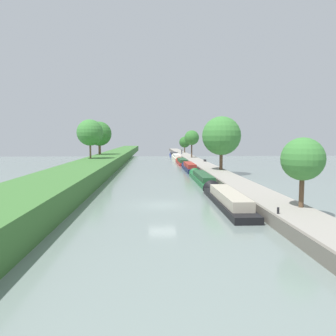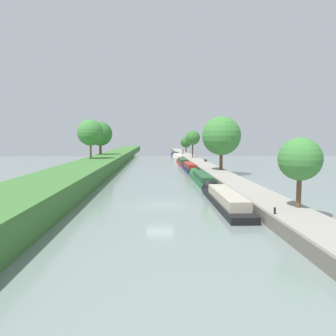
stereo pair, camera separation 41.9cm
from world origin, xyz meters
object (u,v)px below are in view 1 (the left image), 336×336
object	(u,v)px
park_bench	(205,160)
person_walking	(182,151)
narrowboat_blue	(173,155)
mooring_bollard_far	(178,152)
narrowboat_black	(225,198)
narrowboat_navy	(189,167)
mooring_bollard_near	(278,210)
narrowboat_green	(202,178)
narrowboat_cream	(176,157)
narrowboat_red	(182,162)

from	to	relation	value
park_bench	person_walking	bearing A→B (deg)	93.85
narrowboat_blue	mooring_bollard_far	world-z (taller)	narrowboat_blue
narrowboat_black	narrowboat_blue	distance (m)	78.28
narrowboat_navy	mooring_bollard_near	xyz separation A→B (m)	(1.81, -39.77, 0.51)
narrowboat_green	mooring_bollard_near	world-z (taller)	mooring_bollard_near
narrowboat_green	narrowboat_cream	xyz separation A→B (m)	(-0.11, 47.17, 0.12)
narrowboat_navy	mooring_bollard_near	bearing A→B (deg)	-87.39
narrowboat_cream	narrowboat_blue	world-z (taller)	narrowboat_cream
narrowboat_navy	mooring_bollard_far	world-z (taller)	narrowboat_navy
narrowboat_black	narrowboat_green	size ratio (longest dim) A/B	0.97
narrowboat_green	narrowboat_cream	world-z (taller)	narrowboat_cream
narrowboat_navy	mooring_bollard_far	size ratio (longest dim) A/B	29.66
narrowboat_red	park_bench	size ratio (longest dim) A/B	9.26
person_walking	mooring_bollard_near	xyz separation A→B (m)	(-0.69, -83.48, -0.65)
narrowboat_blue	person_walking	size ratio (longest dim) A/B	6.90
narrowboat_green	mooring_bollard_near	distance (m)	23.91
narrowboat_cream	park_bench	bearing A→B (deg)	-76.75
narrowboat_cream	person_walking	distance (m)	12.80
narrowboat_blue	narrowboat_black	bearing A→B (deg)	-90.09
narrowboat_red	park_bench	bearing A→B (deg)	-45.80
narrowboat_navy	narrowboat_blue	distance (m)	46.46
mooring_bollard_far	park_bench	size ratio (longest dim) A/B	0.30
narrowboat_green	person_walking	bearing A→B (deg)	87.61
narrowboat_green	narrowboat_navy	xyz separation A→B (m)	(-0.01, 15.93, 0.09)
narrowboat_black	park_bench	xyz separation A→B (m)	(4.83, 42.59, 0.69)
narrowboat_red	person_walking	bearing A→B (deg)	84.93
narrowboat_black	narrowboat_navy	distance (m)	31.82
narrowboat_cream	park_bench	world-z (taller)	narrowboat_cream
narrowboat_black	narrowboat_red	world-z (taller)	narrowboat_black
narrowboat_blue	park_bench	world-z (taller)	narrowboat_blue
narrowboat_green	narrowboat_blue	distance (m)	62.39
narrowboat_black	narrowboat_blue	xyz separation A→B (m)	(0.13, 78.28, 0.02)
narrowboat_cream	person_walking	xyz separation A→B (m)	(2.60, 12.48, 1.13)
narrowboat_black	park_bench	bearing A→B (deg)	83.53
narrowboat_red	person_walking	xyz separation A→B (m)	(2.49, 28.10, 1.24)
narrowboat_cream	narrowboat_black	bearing A→B (deg)	-90.01
narrowboat_navy	mooring_bollard_far	bearing A→B (deg)	87.98
narrowboat_green	narrowboat_cream	distance (m)	47.17
mooring_bollard_near	mooring_bollard_far	distance (m)	91.23
narrowboat_black	person_walking	distance (m)	75.59
narrowboat_red	narrowboat_cream	xyz separation A→B (m)	(-0.11, 15.62, 0.11)
narrowboat_black	narrowboat_green	world-z (taller)	narrowboat_black
narrowboat_green	narrowboat_red	size ratio (longest dim) A/B	1.12
narrowboat_red	person_walking	size ratio (longest dim) A/B	8.36
narrowboat_black	mooring_bollard_far	distance (m)	83.30
narrowboat_green	narrowboat_blue	xyz separation A→B (m)	(0.01, 62.39, 0.05)
narrowboat_red	narrowboat_navy	bearing A→B (deg)	-90.04
narrowboat_black	narrowboat_navy	size ratio (longest dim) A/B	1.13
narrowboat_navy	narrowboat_red	world-z (taller)	narrowboat_navy
narrowboat_blue	mooring_bollard_far	size ratio (longest dim) A/B	25.45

